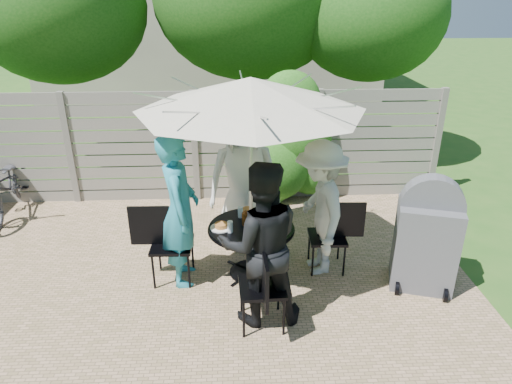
{
  "coord_description": "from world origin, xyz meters",
  "views": [
    {
      "loc": [
        0.63,
        -4.09,
        3.28
      ],
      "look_at": [
        0.89,
        0.93,
        1.03
      ],
      "focal_mm": 32.0,
      "sensor_mm": 36.0,
      "label": 1
    }
  ],
  "objects_px": {
    "person_back": "(244,177)",
    "chair_left": "(172,258)",
    "plate_right": "(281,223)",
    "bbq_grill": "(426,238)",
    "person_left": "(180,211)",
    "glass_left": "(230,227)",
    "chair_front": "(262,302)",
    "chair_right": "(328,249)",
    "chair_back": "(243,218)",
    "glass_front": "(263,231)",
    "glass_right": "(271,216)",
    "plate_back": "(248,211)",
    "umbrella": "(251,94)",
    "plate_front": "(255,240)",
    "person_front": "(261,245)",
    "bicycle": "(7,186)",
    "plate_extra": "(270,236)",
    "coffee_cup": "(257,213)",
    "patio_table": "(251,241)",
    "plate_left": "(221,226)",
    "glass_back": "(240,212)",
    "person_right": "(320,209)",
    "syrup_jug": "(246,219)"
  },
  "relations": [
    {
      "from": "person_left",
      "to": "bbq_grill",
      "type": "bearing_deg",
      "value": -99.63
    },
    {
      "from": "patio_table",
      "to": "chair_right",
      "type": "bearing_deg",
      "value": 4.2
    },
    {
      "from": "umbrella",
      "to": "plate_front",
      "type": "distance_m",
      "value": 1.6
    },
    {
      "from": "chair_back",
      "to": "chair_front",
      "type": "height_order",
      "value": "chair_front"
    },
    {
      "from": "glass_left",
      "to": "glass_right",
      "type": "bearing_deg",
      "value": 26.31
    },
    {
      "from": "person_front",
      "to": "plate_back",
      "type": "bearing_deg",
      "value": -90.0
    },
    {
      "from": "glass_left",
      "to": "bicycle",
      "type": "bearing_deg",
      "value": 150.12
    },
    {
      "from": "umbrella",
      "to": "glass_front",
      "type": "height_order",
      "value": "umbrella"
    },
    {
      "from": "person_back",
      "to": "chair_back",
      "type": "bearing_deg",
      "value": 90.21
    },
    {
      "from": "plate_right",
      "to": "plate_front",
      "type": "bearing_deg",
      "value": -130.69
    },
    {
      "from": "person_front",
      "to": "chair_right",
      "type": "distance_m",
      "value": 1.42
    },
    {
      "from": "plate_left",
      "to": "chair_right",
      "type": "bearing_deg",
      "value": 4.23
    },
    {
      "from": "chair_right",
      "to": "glass_back",
      "type": "bearing_deg",
      "value": -6.94
    },
    {
      "from": "person_left",
      "to": "plate_left",
      "type": "xyz_separation_m",
      "value": [
        0.47,
        0.04,
        -0.24
      ]
    },
    {
      "from": "plate_right",
      "to": "person_left",
      "type": "bearing_deg",
      "value": -175.69
    },
    {
      "from": "person_front",
      "to": "bicycle",
      "type": "height_order",
      "value": "person_front"
    },
    {
      "from": "plate_right",
      "to": "bbq_grill",
      "type": "xyz_separation_m",
      "value": [
        1.65,
        -0.35,
        -0.06
      ]
    },
    {
      "from": "glass_back",
      "to": "bicycle",
      "type": "bearing_deg",
      "value": 155.76
    },
    {
      "from": "bicycle",
      "to": "umbrella",
      "type": "bearing_deg",
      "value": -31.86
    },
    {
      "from": "plate_right",
      "to": "chair_right",
      "type": "bearing_deg",
      "value": 4.13
    },
    {
      "from": "plate_extra",
      "to": "chair_front",
      "type": "bearing_deg",
      "value": -100.85
    },
    {
      "from": "glass_right",
      "to": "plate_right",
      "type": "bearing_deg",
      "value": -41.95
    },
    {
      "from": "person_right",
      "to": "glass_back",
      "type": "relative_size",
      "value": 12.2
    },
    {
      "from": "glass_left",
      "to": "person_front",
      "type": "bearing_deg",
      "value": -66.0
    },
    {
      "from": "glass_left",
      "to": "bbq_grill",
      "type": "xyz_separation_m",
      "value": [
        2.26,
        -0.2,
        -0.1
      ]
    },
    {
      "from": "person_left",
      "to": "person_right",
      "type": "bearing_deg",
      "value": -90.0
    },
    {
      "from": "person_back",
      "to": "bicycle",
      "type": "bearing_deg",
      "value": 159.76
    },
    {
      "from": "plate_extra",
      "to": "person_back",
      "type": "bearing_deg",
      "value": 103.36
    },
    {
      "from": "chair_front",
      "to": "coffee_cup",
      "type": "relative_size",
      "value": 8.16
    },
    {
      "from": "glass_back",
      "to": "plate_back",
      "type": "bearing_deg",
      "value": 48.05
    },
    {
      "from": "coffee_cup",
      "to": "chair_back",
      "type": "bearing_deg",
      "value": 101.98
    },
    {
      "from": "person_front",
      "to": "syrup_jug",
      "type": "distance_m",
      "value": 0.89
    },
    {
      "from": "glass_back",
      "to": "person_right",
      "type": "bearing_deg",
      "value": -11.21
    },
    {
      "from": "glass_front",
      "to": "plate_extra",
      "type": "bearing_deg",
      "value": -23.96
    },
    {
      "from": "patio_table",
      "to": "chair_left",
      "type": "distance_m",
      "value": 0.98
    },
    {
      "from": "glass_front",
      "to": "glass_right",
      "type": "relative_size",
      "value": 1.0
    },
    {
      "from": "person_right",
      "to": "chair_back",
      "type": "bearing_deg",
      "value": -139.31
    },
    {
      "from": "chair_left",
      "to": "person_front",
      "type": "height_order",
      "value": "person_front"
    },
    {
      "from": "glass_left",
      "to": "syrup_jug",
      "type": "distance_m",
      "value": 0.25
    },
    {
      "from": "chair_back",
      "to": "glass_left",
      "type": "xyz_separation_m",
      "value": [
        -0.18,
        -1.09,
        0.46
      ]
    },
    {
      "from": "person_left",
      "to": "bbq_grill",
      "type": "height_order",
      "value": "person_left"
    },
    {
      "from": "chair_front",
      "to": "chair_right",
      "type": "bearing_deg",
      "value": -43.04
    },
    {
      "from": "plate_left",
      "to": "glass_back",
      "type": "relative_size",
      "value": 1.86
    },
    {
      "from": "glass_right",
      "to": "bicycle",
      "type": "bearing_deg",
      "value": 156.26
    },
    {
      "from": "person_back",
      "to": "chair_left",
      "type": "xyz_separation_m",
      "value": [
        -0.9,
        -0.9,
        -0.67
      ]
    },
    {
      "from": "syrup_jug",
      "to": "plate_left",
      "type": "bearing_deg",
      "value": -166.23
    },
    {
      "from": "glass_right",
      "to": "syrup_jug",
      "type": "relative_size",
      "value": 0.88
    },
    {
      "from": "plate_extra",
      "to": "coffee_cup",
      "type": "relative_size",
      "value": 2.0
    },
    {
      "from": "glass_right",
      "to": "plate_back",
      "type": "bearing_deg",
      "value": 139.81
    },
    {
      "from": "glass_right",
      "to": "coffee_cup",
      "type": "bearing_deg",
      "value": 148.51
    }
  ]
}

